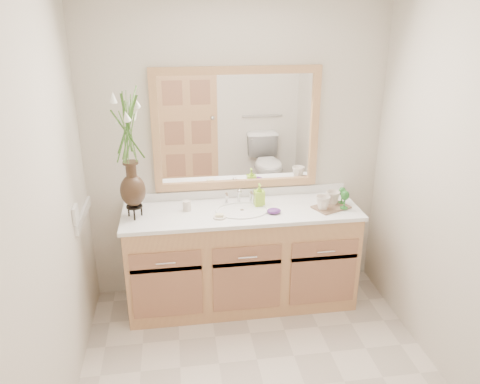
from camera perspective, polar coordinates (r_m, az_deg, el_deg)
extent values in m
cube|color=beige|center=(3.78, -0.44, 4.69)|extent=(2.40, 0.02, 2.40)
cube|color=beige|center=(2.62, -23.13, -4.91)|extent=(0.02, 2.60, 2.40)
cube|color=beige|center=(3.05, 26.28, -1.82)|extent=(0.02, 2.60, 2.40)
cube|color=tan|center=(3.83, 0.19, -8.09)|extent=(1.80, 0.55, 0.80)
cube|color=white|center=(3.64, 0.20, -2.40)|extent=(1.84, 0.57, 0.03)
ellipsoid|color=white|center=(3.64, 0.25, -3.10)|extent=(0.38, 0.30, 0.12)
cylinder|color=silver|center=(3.76, -0.16, -0.45)|extent=(0.02, 0.02, 0.11)
cylinder|color=silver|center=(3.76, -1.67, -0.75)|extent=(0.02, 0.02, 0.08)
cylinder|color=silver|center=(3.78, 1.34, -0.58)|extent=(0.02, 0.02, 0.08)
cube|color=white|center=(3.71, -0.41, 7.65)|extent=(1.20, 0.01, 0.85)
cube|color=tan|center=(3.62, -0.41, 14.64)|extent=(1.32, 0.04, 0.06)
cube|color=tan|center=(3.83, -0.38, 1.00)|extent=(1.32, 0.04, 0.06)
cube|color=tan|center=(3.67, -10.26, 7.16)|extent=(0.06, 0.04, 0.85)
cube|color=tan|center=(3.83, 9.06, 7.85)|extent=(0.06, 0.04, 0.85)
cube|color=white|center=(3.39, -19.41, -2.58)|extent=(0.02, 0.12, 0.12)
cylinder|color=black|center=(3.57, -12.76, -1.72)|extent=(0.12, 0.12, 0.01)
ellipsoid|color=black|center=(3.52, -12.92, 0.18)|extent=(0.19, 0.19, 0.24)
cylinder|color=black|center=(3.47, -13.13, 2.55)|extent=(0.08, 0.08, 0.11)
cylinder|color=#4C7A33|center=(3.39, -13.53, 7.11)|extent=(0.07, 0.07, 0.44)
cylinder|color=beige|center=(3.63, -6.49, -1.67)|extent=(0.06, 0.06, 0.08)
cylinder|color=beige|center=(3.50, -2.52, -3.09)|extent=(0.10, 0.10, 0.01)
cube|color=beige|center=(3.50, -2.52, -2.86)|extent=(0.06, 0.05, 0.02)
imported|color=#9BD431|center=(3.70, 2.36, -0.44)|extent=(0.07, 0.08, 0.16)
ellipsoid|color=#4F236B|center=(3.58, 4.16, -2.31)|extent=(0.11, 0.09, 0.04)
cube|color=brown|center=(3.74, 11.04, -1.82)|extent=(0.32, 0.27, 0.01)
imported|color=beige|center=(3.66, 10.07, -1.21)|extent=(0.13, 0.13, 0.11)
imported|color=beige|center=(3.77, 11.25, -0.62)|extent=(0.15, 0.14, 0.11)
cylinder|color=#236A24|center=(3.72, 12.55, -1.89)|extent=(0.06, 0.06, 0.01)
cylinder|color=#236A24|center=(3.70, 12.61, -1.24)|extent=(0.01, 0.01, 0.09)
ellipsoid|color=#236A24|center=(3.68, 12.68, -0.41)|extent=(0.07, 0.07, 0.08)
cylinder|color=#236A24|center=(3.82, 12.25, -1.23)|extent=(0.05, 0.05, 0.01)
cylinder|color=#236A24|center=(3.81, 12.30, -0.66)|extent=(0.01, 0.01, 0.08)
ellipsoid|color=#236A24|center=(3.79, 12.36, 0.07)|extent=(0.06, 0.06, 0.07)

